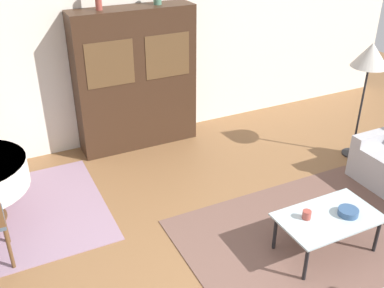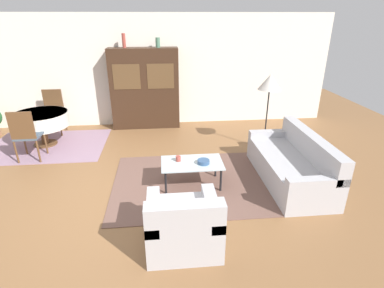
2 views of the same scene
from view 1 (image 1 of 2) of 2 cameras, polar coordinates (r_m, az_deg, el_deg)
wall_back at (r=6.27m, az=-10.92°, el=11.59°), size 10.00×0.06×2.70m
area_rug at (r=4.90m, az=15.94°, el=-12.16°), size 2.69×2.17×0.01m
coffee_table at (r=4.62m, az=16.94°, el=-9.17°), size 1.00×0.60×0.41m
display_cabinet at (r=6.24m, az=-7.17°, el=8.12°), size 1.65×0.42×1.94m
floor_lamp at (r=6.15m, az=21.70°, el=10.04°), size 0.47×0.47×1.58m
cup at (r=4.49m, az=14.36°, el=-8.69°), size 0.08×0.08×0.09m
bowl at (r=4.66m, az=19.22°, el=-8.16°), size 0.20×0.20×0.06m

